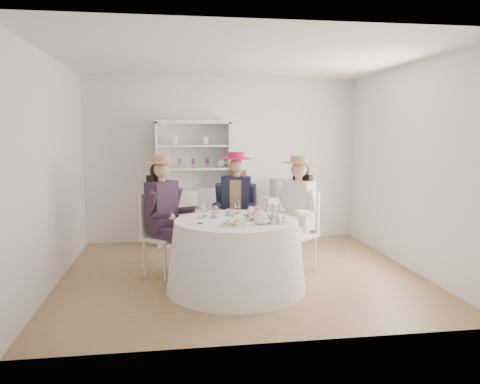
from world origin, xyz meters
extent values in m
plane|color=olive|center=(0.00, 0.00, 0.00)|extent=(4.50, 4.50, 0.00)
plane|color=white|center=(0.00, 0.00, 2.70)|extent=(4.50, 4.50, 0.00)
plane|color=white|center=(0.00, 2.00, 1.35)|extent=(4.50, 0.00, 4.50)
plane|color=white|center=(0.00, -2.00, 1.35)|extent=(4.50, 0.00, 4.50)
plane|color=white|center=(-2.25, 0.00, 1.35)|extent=(0.00, 4.50, 4.50)
plane|color=white|center=(2.25, 0.00, 1.35)|extent=(0.00, 4.50, 4.50)
cone|color=white|center=(-0.14, -0.54, 0.40)|extent=(1.62, 1.62, 0.79)
cylinder|color=white|center=(-0.14, -0.54, 0.80)|extent=(1.42, 1.42, 0.02)
cube|color=silver|center=(-0.51, 1.75, 0.44)|extent=(1.24, 0.64, 0.89)
cube|color=silver|center=(-0.51, 1.95, 1.43)|extent=(1.17, 0.25, 1.08)
cube|color=silver|center=(-0.51, 1.75, 1.97)|extent=(1.24, 0.64, 0.06)
cube|color=silver|center=(-1.08, 1.75, 1.43)|extent=(0.12, 0.44, 1.08)
cube|color=silver|center=(0.06, 1.75, 1.43)|extent=(0.12, 0.44, 1.08)
cube|color=silver|center=(-0.51, 1.75, 1.23)|extent=(1.16, 0.58, 0.03)
cube|color=silver|center=(-0.51, 1.75, 1.60)|extent=(1.16, 0.58, 0.03)
sphere|color=white|center=(-0.07, 1.75, 1.31)|extent=(0.14, 0.14, 0.14)
cube|color=silver|center=(0.85, 1.63, 0.38)|extent=(0.55, 0.55, 0.77)
cylinder|color=black|center=(0.85, 1.63, 0.91)|extent=(0.29, 0.29, 0.28)
cube|color=silver|center=(-0.97, 0.07, 0.49)|extent=(0.61, 0.61, 0.04)
cylinder|color=silver|center=(-0.96, -0.17, 0.24)|extent=(0.04, 0.04, 0.48)
cylinder|color=silver|center=(-0.73, 0.09, 0.24)|extent=(0.04, 0.04, 0.48)
cylinder|color=silver|center=(-1.22, 0.06, 0.24)|extent=(0.04, 0.04, 0.48)
cylinder|color=silver|center=(-0.99, 0.32, 0.24)|extent=(0.04, 0.04, 0.48)
cube|color=silver|center=(-1.12, 0.20, 0.78)|extent=(0.30, 0.33, 0.54)
cube|color=black|center=(-0.99, 0.09, 0.89)|extent=(0.42, 0.44, 0.63)
cube|color=black|center=(-0.94, -0.09, 0.57)|extent=(0.37, 0.35, 0.13)
cylinder|color=black|center=(-0.83, -0.19, 0.25)|extent=(0.11, 0.11, 0.50)
cylinder|color=black|center=(-1.11, -0.11, 0.97)|extent=(0.21, 0.20, 0.30)
cube|color=black|center=(-0.81, 0.06, 0.57)|extent=(0.37, 0.35, 0.13)
cylinder|color=black|center=(-0.70, -0.04, 0.25)|extent=(0.11, 0.11, 0.50)
cylinder|color=black|center=(-0.81, 0.23, 0.97)|extent=(0.21, 0.20, 0.30)
cylinder|color=#D8A889|center=(-0.99, 0.09, 1.23)|extent=(0.10, 0.10, 0.09)
sphere|color=#D8A889|center=(-0.99, 0.09, 1.34)|extent=(0.21, 0.21, 0.21)
sphere|color=black|center=(-1.03, 0.12, 1.33)|extent=(0.21, 0.21, 0.21)
cube|color=black|center=(-1.05, 0.15, 1.07)|extent=(0.24, 0.25, 0.41)
cylinder|color=#B07D55|center=(-0.99, 0.09, 1.44)|extent=(0.43, 0.43, 0.01)
cylinder|color=#B07D55|center=(-0.99, 0.09, 1.49)|extent=(0.22, 0.22, 0.09)
cube|color=silver|center=(0.00, 0.49, 0.49)|extent=(0.53, 0.53, 0.04)
cylinder|color=silver|center=(-0.21, 0.36, 0.24)|extent=(0.04, 0.04, 0.48)
cylinder|color=silver|center=(0.13, 0.27, 0.24)|extent=(0.04, 0.04, 0.48)
cylinder|color=silver|center=(-0.12, 0.70, 0.24)|extent=(0.04, 0.04, 0.48)
cylinder|color=silver|center=(0.22, 0.61, 0.24)|extent=(0.04, 0.04, 0.48)
cube|color=silver|center=(0.05, 0.68, 0.79)|extent=(0.41, 0.13, 0.55)
cube|color=#1A1E35|center=(0.01, 0.51, 0.90)|extent=(0.44, 0.31, 0.64)
cube|color=tan|center=(0.01, 0.51, 0.90)|extent=(0.21, 0.27, 0.55)
cube|color=#1A1E35|center=(-0.12, 0.38, 0.58)|extent=(0.23, 0.40, 0.13)
cylinder|color=#1A1E35|center=(-0.16, 0.23, 0.25)|extent=(0.11, 0.11, 0.50)
cylinder|color=#1A1E35|center=(-0.22, 0.52, 0.97)|extent=(0.14, 0.21, 0.30)
cube|color=#1A1E35|center=(0.07, 0.33, 0.58)|extent=(0.23, 0.40, 0.13)
cylinder|color=#1A1E35|center=(0.03, 0.19, 0.25)|extent=(0.11, 0.11, 0.50)
cylinder|color=#1A1E35|center=(0.22, 0.41, 0.97)|extent=(0.14, 0.21, 0.30)
cylinder|color=#D8A889|center=(0.01, 0.51, 1.24)|extent=(0.10, 0.10, 0.09)
sphere|color=#D8A889|center=(0.01, 0.51, 1.36)|extent=(0.21, 0.21, 0.21)
sphere|color=tan|center=(0.02, 0.55, 1.34)|extent=(0.21, 0.21, 0.21)
cube|color=tan|center=(0.03, 0.59, 1.08)|extent=(0.28, 0.15, 0.42)
cylinder|color=#C01C46|center=(0.01, 0.51, 1.46)|extent=(0.44, 0.44, 0.01)
cylinder|color=#C01C46|center=(0.01, 0.51, 1.50)|extent=(0.22, 0.22, 0.09)
cube|color=silver|center=(0.74, 0.01, 0.48)|extent=(0.60, 0.60, 0.04)
cylinder|color=silver|center=(0.49, 0.04, 0.24)|extent=(0.04, 0.04, 0.47)
cylinder|color=silver|center=(0.71, -0.23, 0.24)|extent=(0.04, 0.04, 0.47)
cylinder|color=silver|center=(0.76, 0.26, 0.24)|extent=(0.04, 0.04, 0.47)
cylinder|color=silver|center=(0.98, -0.01, 0.24)|extent=(0.04, 0.04, 0.47)
cube|color=silver|center=(0.89, 0.14, 0.77)|extent=(0.28, 0.34, 0.54)
cube|color=silver|center=(0.75, 0.03, 0.88)|extent=(0.41, 0.43, 0.62)
cube|color=silver|center=(0.58, 0.01, 0.57)|extent=(0.37, 0.34, 0.13)
cylinder|color=silver|center=(0.46, -0.09, 0.25)|extent=(0.11, 0.11, 0.49)
cylinder|color=silver|center=(0.58, 0.17, 0.96)|extent=(0.21, 0.19, 0.30)
cube|color=silver|center=(0.70, -0.14, 0.57)|extent=(0.37, 0.34, 0.13)
cylinder|color=silver|center=(0.58, -0.24, 0.25)|extent=(0.11, 0.11, 0.49)
cylinder|color=silver|center=(0.86, -0.17, 0.96)|extent=(0.21, 0.19, 0.30)
cylinder|color=#D8A889|center=(0.75, 0.03, 1.21)|extent=(0.10, 0.10, 0.09)
sphere|color=#D8A889|center=(0.75, 0.03, 1.33)|extent=(0.20, 0.20, 0.20)
sphere|color=black|center=(0.79, 0.06, 1.31)|extent=(0.20, 0.20, 0.20)
cube|color=black|center=(0.82, 0.08, 1.06)|extent=(0.23, 0.25, 0.41)
cylinder|color=#B07D55|center=(0.75, 0.03, 1.43)|extent=(0.43, 0.43, 0.01)
cylinder|color=#B07D55|center=(0.75, 0.03, 1.47)|extent=(0.21, 0.21, 0.09)
cube|color=silver|center=(-0.25, 1.39, 0.45)|extent=(0.49, 0.49, 0.04)
cylinder|color=silver|center=(-0.05, 1.50, 0.22)|extent=(0.04, 0.04, 0.44)
cylinder|color=silver|center=(-0.36, 1.58, 0.22)|extent=(0.04, 0.04, 0.44)
cylinder|color=silver|center=(-0.13, 1.19, 0.22)|extent=(0.04, 0.04, 0.44)
cylinder|color=silver|center=(-0.44, 1.28, 0.22)|extent=(0.04, 0.04, 0.44)
cube|color=silver|center=(-0.29, 1.22, 0.72)|extent=(0.37, 0.13, 0.50)
imported|color=white|center=(-0.38, -0.40, 0.84)|extent=(0.10, 0.10, 0.06)
imported|color=white|center=(-0.18, -0.26, 0.85)|extent=(0.10, 0.10, 0.07)
imported|color=white|center=(0.06, -0.37, 0.85)|extent=(0.10, 0.10, 0.07)
imported|color=white|center=(0.09, -0.55, 0.84)|extent=(0.24, 0.24, 0.05)
sphere|color=pink|center=(0.12, -0.60, 0.91)|extent=(0.07, 0.07, 0.07)
sphere|color=white|center=(0.10, -0.56, 0.91)|extent=(0.07, 0.07, 0.07)
sphere|color=pink|center=(0.06, -0.54, 0.91)|extent=(0.07, 0.07, 0.07)
sphere|color=white|center=(0.02, -0.56, 0.91)|extent=(0.07, 0.07, 0.07)
sphere|color=pink|center=(0.00, -0.60, 0.91)|extent=(0.07, 0.07, 0.07)
sphere|color=white|center=(0.02, -0.65, 0.91)|extent=(0.07, 0.07, 0.07)
sphere|color=pink|center=(0.06, -0.66, 0.91)|extent=(0.07, 0.07, 0.07)
sphere|color=white|center=(0.10, -0.65, 0.91)|extent=(0.07, 0.07, 0.07)
sphere|color=white|center=(0.09, -0.84, 0.89)|extent=(0.16, 0.16, 0.16)
cylinder|color=white|center=(0.19, -0.84, 0.89)|extent=(0.10, 0.03, 0.08)
cylinder|color=white|center=(0.09, -0.84, 0.97)|extent=(0.04, 0.04, 0.02)
cylinder|color=white|center=(-0.23, -0.88, 0.82)|extent=(0.28, 0.28, 0.01)
cube|color=beige|center=(-0.28, -0.90, 0.85)|extent=(0.07, 0.04, 0.03)
cube|color=beige|center=(-0.23, -0.88, 0.86)|extent=(0.07, 0.06, 0.03)
cube|color=beige|center=(-0.17, -0.86, 0.85)|extent=(0.08, 0.07, 0.03)
cube|color=beige|center=(-0.25, -0.83, 0.86)|extent=(0.08, 0.08, 0.03)
cube|color=beige|center=(-0.20, -0.92, 0.85)|extent=(0.07, 0.08, 0.03)
cylinder|color=white|center=(0.29, -0.79, 0.82)|extent=(0.22, 0.22, 0.01)
cylinder|color=white|center=(0.29, -0.79, 0.89)|extent=(0.02, 0.02, 0.15)
cylinder|color=white|center=(0.29, -0.79, 0.96)|extent=(0.17, 0.17, 0.01)
camera|label=1|loc=(-0.86, -5.76, 1.81)|focal=35.00mm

